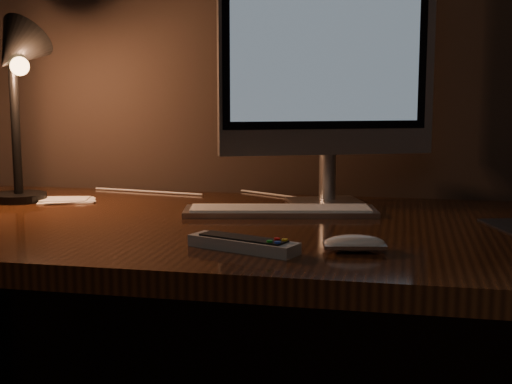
% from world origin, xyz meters
% --- Properties ---
extents(desk, '(1.60, 0.75, 0.75)m').
position_xyz_m(desk, '(0.00, 1.93, 0.62)').
color(desk, '#3A1D0D').
rests_on(desk, ground).
extents(monitor, '(0.45, 0.20, 0.50)m').
position_xyz_m(monitor, '(0.14, 2.11, 1.04)').
color(monitor, silver).
rests_on(monitor, desk).
extents(keyboard, '(0.40, 0.19, 0.01)m').
position_xyz_m(keyboard, '(0.06, 1.96, 0.76)').
color(keyboard, silver).
rests_on(keyboard, desk).
extents(mouse, '(0.10, 0.07, 0.02)m').
position_xyz_m(mouse, '(0.23, 1.66, 0.76)').
color(mouse, white).
rests_on(mouse, desk).
extents(tv_remote, '(0.19, 0.11, 0.02)m').
position_xyz_m(tv_remote, '(0.06, 1.63, 0.76)').
color(tv_remote, '#9C9FA2').
rests_on(tv_remote, desk).
extents(papers, '(0.14, 0.12, 0.01)m').
position_xyz_m(papers, '(-0.44, 2.02, 0.75)').
color(papers, white).
rests_on(papers, desk).
extents(desk_lamp, '(0.19, 0.21, 0.41)m').
position_xyz_m(desk_lamp, '(-0.52, 1.97, 1.03)').
color(desk_lamp, black).
rests_on(desk_lamp, desk).
extents(cable, '(0.53, 0.21, 0.00)m').
position_xyz_m(cable, '(-0.16, 2.19, 0.75)').
color(cable, white).
rests_on(cable, desk).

